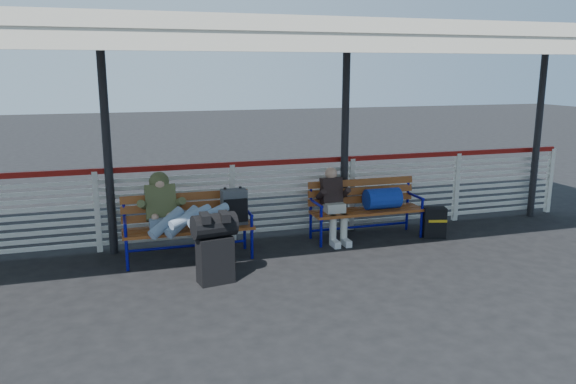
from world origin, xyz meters
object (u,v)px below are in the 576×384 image
object	(u,v)px
companion_person	(334,204)
suitcase_side	(434,222)
luggage_stack	(215,245)
traveler_man	(180,215)
bench_right	(373,201)
bench_left	(205,215)

from	to	relation	value
companion_person	suitcase_side	distance (m)	1.67
luggage_stack	companion_person	xyz separation A→B (m)	(2.07, 1.20, 0.11)
traveler_man	companion_person	bearing A→B (deg)	12.08
luggage_stack	bench_right	bearing A→B (deg)	14.22
traveler_man	suitcase_side	world-z (taller)	traveler_man
bench_right	companion_person	size ratio (longest dim) A/B	1.57
luggage_stack	traveler_man	distance (m)	0.81
bench_left	suitcase_side	world-z (taller)	bench_left
bench_left	bench_right	world-z (taller)	bench_left
luggage_stack	bench_left	bearing A→B (deg)	78.16
luggage_stack	suitcase_side	world-z (taller)	luggage_stack
luggage_stack	suitcase_side	size ratio (longest dim) A/B	1.84
companion_person	suitcase_side	size ratio (longest dim) A/B	2.35
luggage_stack	traveler_man	size ratio (longest dim) A/B	0.55
suitcase_side	bench_right	bearing A→B (deg)	177.15
bench_right	suitcase_side	size ratio (longest dim) A/B	3.70
luggage_stack	bench_right	xyz separation A→B (m)	(2.73, 1.21, 0.10)
bench_left	suitcase_side	bearing A→B (deg)	-1.93
traveler_man	suitcase_side	size ratio (longest dim) A/B	3.36
bench_left	bench_right	distance (m)	2.70
bench_right	companion_person	distance (m)	0.67
companion_person	bench_left	bearing A→B (deg)	-175.05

